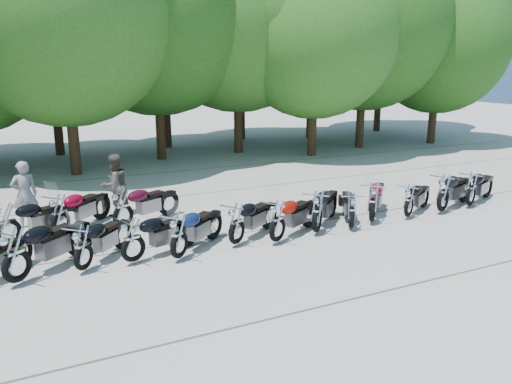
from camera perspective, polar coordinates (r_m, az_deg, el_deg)
name	(u,v)px	position (r m, az deg, el deg)	size (l,w,h in m)	color
ground	(282,249)	(12.44, 3.01, -6.47)	(90.00, 90.00, 0.00)	gray
tree_3	(62,13)	(21.60, -21.29, 18.52)	(8.70, 8.70, 10.67)	#3A2614
tree_4	(155,13)	(24.16, -11.47, 19.39)	(9.13, 9.13, 11.20)	#3A2614
tree_5	(237,18)	(25.61, -2.15, 19.22)	(9.04, 9.04, 11.10)	#3A2614
tree_6	(315,34)	(24.82, 6.73, 17.52)	(8.00, 8.00, 9.82)	#3A2614
tree_7	(365,25)	(27.72, 12.38, 18.16)	(8.79, 8.79, 10.79)	#3A2614
tree_8	(439,44)	(30.29, 20.19, 15.55)	(7.53, 7.53, 9.25)	#3A2614
tree_11	(49,41)	(26.69, -22.55, 15.66)	(7.56, 7.56, 9.28)	#3A2614
tree_12	(163,38)	(27.69, -10.56, 16.87)	(7.88, 7.88, 9.67)	#3A2614
tree_13	(241,35)	(30.30, -1.75, 17.46)	(8.31, 8.31, 10.20)	#3A2614
tree_14	(312,39)	(30.94, 6.42, 16.93)	(8.02, 8.02, 9.84)	#3A2614
tree_15	(383,23)	(35.22, 14.29, 18.23)	(9.67, 9.67, 11.86)	#3A2614
motorcycle_1	(15,253)	(11.34, -25.81, -6.33)	(0.75, 2.46, 1.39)	black
motorcycle_2	(83,246)	(11.50, -19.22, -5.86)	(0.65, 2.14, 1.21)	black
motorcycle_3	(133,238)	(11.63, -13.92, -5.17)	(0.67, 2.19, 1.24)	black
motorcycle_4	(179,234)	(11.63, -8.82, -4.81)	(0.68, 2.25, 1.27)	#0E1C3F
motorcycle_5	(237,222)	(12.40, -2.24, -3.48)	(0.67, 2.20, 1.24)	black
motorcycle_6	(277,220)	(12.55, 2.47, -3.17)	(0.69, 2.27, 1.28)	#8B0C05
motorcycle_7	(317,210)	(13.34, 7.03, -2.09)	(0.72, 2.35, 1.33)	black
motorcycle_8	(351,209)	(13.85, 10.85, -1.97)	(0.63, 2.07, 1.17)	black
motorcycle_9	(373,201)	(14.51, 13.23, -0.99)	(0.72, 2.37, 1.34)	maroon
motorcycle_10	(409,200)	(15.28, 17.12, -0.84)	(0.62, 2.05, 1.16)	black
motorcycle_11	(444,192)	(16.12, 20.66, 0.04)	(0.74, 2.43, 1.37)	black
motorcycle_12	(472,188)	(17.12, 23.41, 0.43)	(0.69, 2.28, 1.29)	black
motorcycle_13	(8,222)	(13.82, -26.52, -3.13)	(0.67, 2.22, 1.25)	black
motorcycle_14	(60,213)	(14.03, -21.52, -2.26)	(0.70, 2.29, 1.30)	maroon
motorcycle_15	(122,207)	(14.12, -15.02, -1.63)	(0.70, 2.29, 1.29)	#3B0819
rider_0	(25,194)	(15.20, -24.93, -0.23)	(0.68, 0.45, 1.88)	gray
rider_1	(115,185)	(15.44, -15.82, 0.77)	(0.91, 0.71, 1.86)	#4F4539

